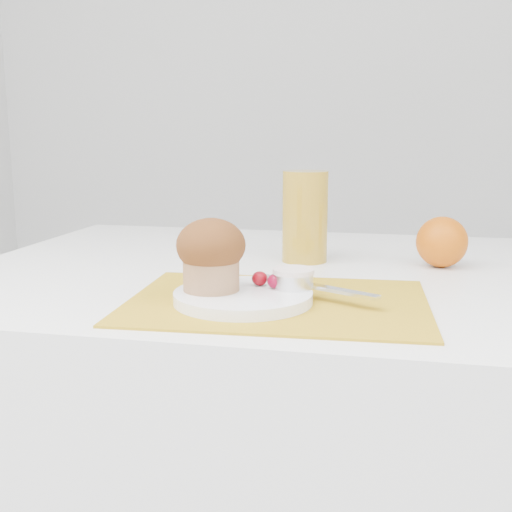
% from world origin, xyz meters
% --- Properties ---
extents(table, '(1.20, 0.80, 0.75)m').
position_xyz_m(table, '(0.00, 0.05, 0.38)').
color(table, white).
rests_on(table, ground).
extents(placemat, '(0.41, 0.31, 0.00)m').
position_xyz_m(placemat, '(-0.04, -0.17, 0.75)').
color(placemat, '#BB8F1A').
rests_on(placemat, table).
extents(plate, '(0.18, 0.18, 0.01)m').
position_xyz_m(plate, '(-0.08, -0.18, 0.76)').
color(plate, white).
rests_on(plate, placemat).
extents(ramekin, '(0.05, 0.05, 0.02)m').
position_xyz_m(ramekin, '(-0.02, -0.15, 0.78)').
color(ramekin, silver).
rests_on(ramekin, plate).
extents(cream, '(0.07, 0.07, 0.01)m').
position_xyz_m(cream, '(-0.02, -0.15, 0.79)').
color(cream, silver).
rests_on(cream, ramekin).
extents(raspberry_near, '(0.02, 0.02, 0.02)m').
position_xyz_m(raspberry_near, '(-0.07, -0.15, 0.78)').
color(raspberry_near, '#5D020A').
rests_on(raspberry_near, plate).
extents(raspberry_far, '(0.02, 0.02, 0.02)m').
position_xyz_m(raspberry_far, '(-0.04, -0.16, 0.78)').
color(raspberry_far, '#580217').
rests_on(raspberry_far, plate).
extents(butter_knife, '(0.17, 0.10, 0.00)m').
position_xyz_m(butter_knife, '(0.01, -0.15, 0.77)').
color(butter_knife, silver).
rests_on(butter_knife, plate).
extents(orange, '(0.08, 0.08, 0.08)m').
position_xyz_m(orange, '(0.19, 0.12, 0.79)').
color(orange, '#C55606').
rests_on(orange, table).
extents(juice_glass, '(0.10, 0.10, 0.16)m').
position_xyz_m(juice_glass, '(-0.04, 0.12, 0.83)').
color(juice_glass, '#B38A21').
rests_on(juice_glass, table).
extents(muffin, '(0.10, 0.10, 0.10)m').
position_xyz_m(muffin, '(-0.13, -0.19, 0.82)').
color(muffin, '#A77851').
rests_on(muffin, plate).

